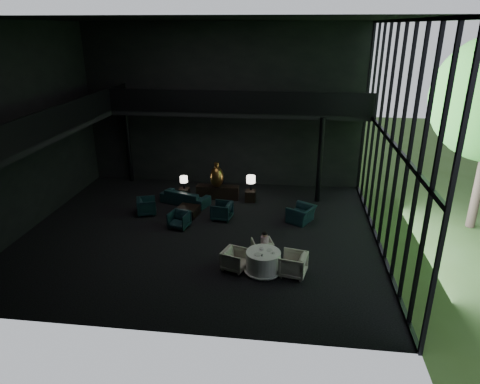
# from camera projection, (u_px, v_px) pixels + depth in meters

# --- Properties ---
(floor) EXTENTS (14.00, 12.00, 0.02)m
(floor) POSITION_uv_depth(u_px,v_px,m) (201.00, 233.00, 17.21)
(floor) COLOR black
(floor) RESTS_ON ground
(ceiling) EXTENTS (14.00, 12.00, 0.02)m
(ceiling) POSITION_uv_depth(u_px,v_px,m) (193.00, 19.00, 14.30)
(ceiling) COLOR black
(ceiling) RESTS_ON ground
(wall_back) EXTENTS (14.00, 0.04, 8.00)m
(wall_back) POSITION_uv_depth(u_px,v_px,m) (223.00, 107.00, 21.30)
(wall_back) COLOR black
(wall_back) RESTS_ON ground
(wall_front) EXTENTS (14.00, 0.04, 8.00)m
(wall_front) POSITION_uv_depth(u_px,v_px,m) (143.00, 196.00, 10.21)
(wall_front) COLOR black
(wall_front) RESTS_ON ground
(wall_left) EXTENTS (0.04, 12.00, 8.00)m
(wall_left) POSITION_uv_depth(u_px,v_px,m) (20.00, 130.00, 16.56)
(wall_left) COLOR black
(wall_left) RESTS_ON ground
(curtain_wall) EXTENTS (0.20, 12.00, 8.00)m
(curtain_wall) POSITION_uv_depth(u_px,v_px,m) (392.00, 142.00, 14.96)
(curtain_wall) COLOR black
(curtain_wall) RESTS_ON ground
(mezzanine_left) EXTENTS (2.00, 12.00, 0.25)m
(mezzanine_left) POSITION_uv_depth(u_px,v_px,m) (45.00, 131.00, 16.45)
(mezzanine_left) COLOR black
(mezzanine_left) RESTS_ON wall_left
(mezzanine_back) EXTENTS (12.00, 2.00, 0.25)m
(mezzanine_back) POSITION_uv_depth(u_px,v_px,m) (241.00, 111.00, 20.26)
(mezzanine_back) COLOR black
(mezzanine_back) RESTS_ON wall_back
(railing_left) EXTENTS (0.06, 12.00, 1.00)m
(railing_left) POSITION_uv_depth(u_px,v_px,m) (67.00, 116.00, 16.11)
(railing_left) COLOR black
(railing_left) RESTS_ON mezzanine_left
(railing_back) EXTENTS (12.00, 0.06, 1.00)m
(railing_back) POSITION_uv_depth(u_px,v_px,m) (238.00, 102.00, 19.12)
(railing_back) COLOR black
(railing_back) RESTS_ON mezzanine_back
(column_nw) EXTENTS (0.24, 0.24, 4.00)m
(column_nw) POSITION_uv_depth(u_px,v_px,m) (128.00, 144.00, 22.33)
(column_nw) COLOR black
(column_nw) RESTS_ON floor
(column_ne) EXTENTS (0.24, 0.24, 4.00)m
(column_ne) POSITION_uv_depth(u_px,v_px,m) (320.00, 161.00, 19.63)
(column_ne) COLOR black
(column_ne) RESTS_ON floor
(console) EXTENTS (2.03, 0.46, 0.65)m
(console) POSITION_uv_depth(u_px,v_px,m) (218.00, 192.00, 20.54)
(console) COLOR black
(console) RESTS_ON floor
(bronze_urn) EXTENTS (0.64, 0.64, 1.20)m
(bronze_urn) POSITION_uv_depth(u_px,v_px,m) (217.00, 177.00, 20.10)
(bronze_urn) COLOR #A37B34
(bronze_urn) RESTS_ON console
(side_table_left) EXTENTS (0.46, 0.46, 0.51)m
(side_table_left) POSITION_uv_depth(u_px,v_px,m) (184.00, 193.00, 20.57)
(side_table_left) COLOR black
(side_table_left) RESTS_ON floor
(table_lamp_left) EXTENTS (0.36, 0.36, 0.60)m
(table_lamp_left) POSITION_uv_depth(u_px,v_px,m) (184.00, 180.00, 20.35)
(table_lamp_left) COLOR black
(table_lamp_left) RESTS_ON side_table_left
(side_table_right) EXTENTS (0.48, 0.48, 0.53)m
(side_table_right) POSITION_uv_depth(u_px,v_px,m) (250.00, 196.00, 20.24)
(side_table_right) COLOR black
(side_table_right) RESTS_ON floor
(table_lamp_right) EXTENTS (0.42, 0.42, 0.70)m
(table_lamp_right) POSITION_uv_depth(u_px,v_px,m) (251.00, 180.00, 20.06)
(table_lamp_right) COLOR black
(table_lamp_right) RESTS_ON side_table_right
(sofa) EXTENTS (2.63, 1.55, 0.99)m
(sofa) POSITION_uv_depth(u_px,v_px,m) (185.00, 194.00, 19.88)
(sofa) COLOR #09272B
(sofa) RESTS_ON floor
(lounge_armchair_west) EXTENTS (1.03, 1.06, 0.87)m
(lounge_armchair_west) POSITION_uv_depth(u_px,v_px,m) (146.00, 205.00, 18.79)
(lounge_armchair_west) COLOR #193744
(lounge_armchair_west) RESTS_ON floor
(lounge_armchair_east) EXTENTS (0.94, 0.98, 0.90)m
(lounge_armchair_east) POSITION_uv_depth(u_px,v_px,m) (222.00, 209.00, 18.30)
(lounge_armchair_east) COLOR #163639
(lounge_armchair_east) RESTS_ON floor
(lounge_armchair_south) EXTENTS (0.89, 0.85, 0.77)m
(lounge_armchair_south) POSITION_uv_depth(u_px,v_px,m) (179.00, 219.00, 17.53)
(lounge_armchair_south) COLOR black
(lounge_armchair_south) RESTS_ON floor
(window_armchair) EXTENTS (1.16, 1.31, 0.96)m
(window_armchair) POSITION_uv_depth(u_px,v_px,m) (301.00, 211.00, 18.03)
(window_armchair) COLOR #0D2831
(window_armchair) RESTS_ON floor
(coffee_table) EXTENTS (1.02, 1.02, 0.39)m
(coffee_table) POSITION_uv_depth(u_px,v_px,m) (188.00, 211.00, 18.73)
(coffee_table) COLOR black
(coffee_table) RESTS_ON floor
(dining_table) EXTENTS (1.33, 1.33, 0.75)m
(dining_table) POSITION_uv_depth(u_px,v_px,m) (263.00, 263.00, 14.40)
(dining_table) COLOR white
(dining_table) RESTS_ON floor
(dining_chair_north) EXTENTS (0.79, 0.77, 0.66)m
(dining_chair_north) POSITION_uv_depth(u_px,v_px,m) (262.00, 248.00, 15.37)
(dining_chair_north) COLOR beige
(dining_chair_north) RESTS_ON floor
(dining_chair_east) EXTENTS (1.06, 1.11, 0.97)m
(dining_chair_east) POSITION_uv_depth(u_px,v_px,m) (293.00, 262.00, 14.16)
(dining_chair_east) COLOR #BCB394
(dining_chair_east) RESTS_ON floor
(dining_chair_west) EXTENTS (0.93, 0.96, 0.80)m
(dining_chair_west) POSITION_uv_depth(u_px,v_px,m) (235.00, 259.00, 14.54)
(dining_chair_west) COLOR beige
(dining_chair_west) RESTS_ON floor
(child) EXTENTS (0.28, 0.28, 0.60)m
(child) POSITION_uv_depth(u_px,v_px,m) (265.00, 239.00, 15.10)
(child) COLOR #CB9BB3
(child) RESTS_ON dining_chair_north
(plate_a) EXTENTS (0.32, 0.32, 0.02)m
(plate_a) POSITION_uv_depth(u_px,v_px,m) (258.00, 254.00, 14.08)
(plate_a) COLOR white
(plate_a) RESTS_ON dining_table
(plate_b) EXTENTS (0.22, 0.22, 0.01)m
(plate_b) POSITION_uv_depth(u_px,v_px,m) (270.00, 250.00, 14.36)
(plate_b) COLOR white
(plate_b) RESTS_ON dining_table
(saucer) EXTENTS (0.17, 0.17, 0.01)m
(saucer) POSITION_uv_depth(u_px,v_px,m) (273.00, 253.00, 14.16)
(saucer) COLOR white
(saucer) RESTS_ON dining_table
(coffee_cup) EXTENTS (0.09, 0.09, 0.05)m
(coffee_cup) POSITION_uv_depth(u_px,v_px,m) (273.00, 252.00, 14.14)
(coffee_cup) COLOR white
(coffee_cup) RESTS_ON saucer
(cereal_bowl) EXTENTS (0.15, 0.15, 0.08)m
(cereal_bowl) POSITION_uv_depth(u_px,v_px,m) (262.00, 249.00, 14.37)
(cereal_bowl) COLOR white
(cereal_bowl) RESTS_ON dining_table
(cream_pot) EXTENTS (0.07, 0.07, 0.07)m
(cream_pot) POSITION_uv_depth(u_px,v_px,m) (262.00, 255.00, 13.99)
(cream_pot) COLOR #99999E
(cream_pot) RESTS_ON dining_table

